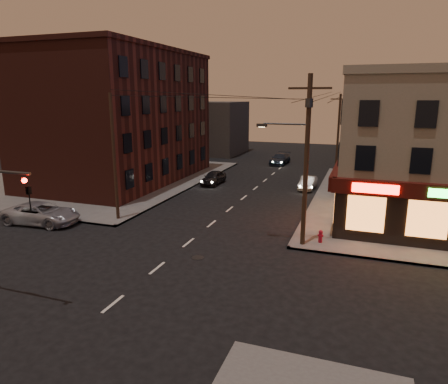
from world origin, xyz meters
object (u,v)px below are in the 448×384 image
at_px(sedan_far, 280,159).
at_px(fire_hydrant, 321,236).
at_px(sedan_near, 213,178).
at_px(sedan_mid, 308,183).
at_px(suv_cross, 42,213).

bearing_deg(sedan_far, fire_hydrant, -70.31).
relative_size(sedan_near, fire_hydrant, 5.04).
bearing_deg(fire_hydrant, sedan_mid, 100.88).
bearing_deg(sedan_far, sedan_mid, -64.44).
xyz_separation_m(suv_cross, sedan_near, (6.88, 16.34, -0.07)).
bearing_deg(fire_hydrant, sedan_near, 131.67).
bearing_deg(suv_cross, fire_hydrant, -86.69).
relative_size(suv_cross, sedan_near, 1.35).
height_order(sedan_near, sedan_far, sedan_far).
bearing_deg(sedan_mid, fire_hydrant, -76.81).
bearing_deg(suv_cross, sedan_far, -23.14).
height_order(suv_cross, fire_hydrant, suv_cross).
bearing_deg(suv_cross, sedan_near, -26.68).
relative_size(suv_cross, sedan_mid, 1.44).
bearing_deg(sedan_far, suv_cross, -106.15).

